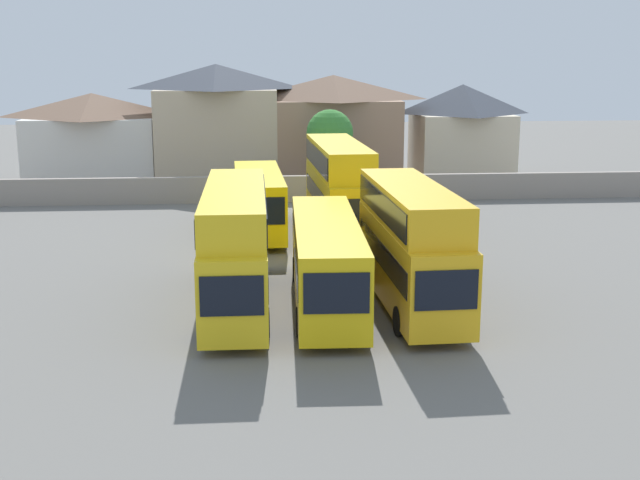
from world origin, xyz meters
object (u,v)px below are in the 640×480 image
Objects in this scene: bus_5 at (339,183)px; house_terrace_centre at (217,123)px; bus_3 at (411,240)px; bus_4 at (259,199)px; house_terrace_right at (333,127)px; house_terrace_left at (94,137)px; bus_1 at (235,241)px; house_terrace_far_right at (461,130)px; tree_left_of_lot at (330,134)px; bus_2 at (326,258)px.

bus_5 is 1.18× the size of house_terrace_centre.
bus_3 reaches higher than bus_4.
bus_5 reaches higher than bus_4.
house_terrace_right reaches higher than bus_4.
house_terrace_left is at bearing -149.20° from bus_4.
bus_1 is 7.01m from bus_3.
house_terrace_centre is (9.62, -0.46, 1.11)m from house_terrace_left.
house_terrace_centre is 1.23× the size of house_terrace_far_right.
bus_5 is 1.86× the size of tree_left_of_lot.
house_terrace_left is (-18.58, 34.32, 0.76)m from bus_3.
house_terrace_left is at bearing 177.29° from house_terrace_centre.
bus_2 is 1.53× the size of house_terrace_far_right.
bus_4 is 13.71m from tree_left_of_lot.
house_terrace_right is (0.17, 33.72, 1.44)m from bus_3.
bus_1 is 1.09× the size of bus_4.
tree_left_of_lot is at bearing 179.64° from bus_3.
bus_5 is (-1.41, 14.14, 0.10)m from bus_3.
house_terrace_left is (-11.58, 33.82, 0.80)m from bus_1.
house_terrace_left is (-12.64, 19.92, 1.56)m from bus_4.
bus_3 is 26.91m from tree_left_of_lot.
house_terrace_far_right is at bearing 152.89° from bus_1.
bus_1 is 1.08× the size of bus_3.
bus_5 is at bearing -93.03° from tree_left_of_lot.
bus_4 is 26.59m from house_terrace_far_right.
bus_5 is 1.06× the size of house_terrace_right.
house_terrace_right reaches higher than tree_left_of_lot.
bus_2 is 33.98m from house_terrace_centre.
house_terrace_far_right reaches higher than tree_left_of_lot.
bus_5 is (5.58, 13.63, 0.14)m from bus_1.
bus_4 is 0.99× the size of house_terrace_right.
bus_1 is 1.47× the size of house_terrace_far_right.
house_terrace_centre reaches higher than bus_2.
bus_5 is 21.20m from house_terrace_centre.
tree_left_of_lot is (2.62, 26.39, 2.39)m from bus_2.
house_terrace_centre is (-7.54, 19.73, 1.77)m from bus_5.
bus_4 is at bearing -107.56° from house_terrace_right.
bus_5 is at bearing -176.24° from bus_3.
house_terrace_left is 19.36m from tree_left_of_lot.
bus_2 is at bearing -10.28° from bus_5.
bus_1 is at bearing -102.17° from house_terrace_right.
house_terrace_centre is (-1.96, 33.36, 1.91)m from bus_1.
bus_4 is 1.03× the size of house_terrace_left.
house_terrace_left is at bearing -153.50° from bus_3.
bus_1 is at bearing -117.37° from house_terrace_far_right.
bus_5 reaches higher than bus_2.
bus_5 is at bearing -69.07° from house_terrace_centre.
bus_2 is 1.17× the size of house_terrace_left.
bus_4 is at bearing -81.20° from house_terrace_centre.
house_terrace_centre is at bearing 139.53° from tree_left_of_lot.
bus_4 is (-5.94, 14.40, -0.80)m from bus_3.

